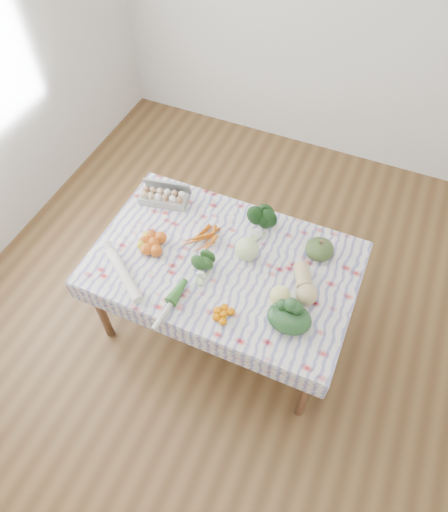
{
  "coord_description": "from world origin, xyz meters",
  "views": [
    {
      "loc": [
        0.68,
        -1.55,
        3.09
      ],
      "look_at": [
        0.0,
        0.0,
        0.82
      ],
      "focal_mm": 32.0,
      "sensor_mm": 36.0,
      "label": 1
    }
  ],
  "objects": [
    {
      "name": "daikon",
      "position": [
        -0.51,
        -0.36,
        0.79
      ],
      "size": [
        0.4,
        0.31,
        0.06
      ],
      "primitive_type": "cylinder",
      "rotation": [
        1.57,
        0.0,
        0.95
      ],
      "color": "white",
      "rests_on": "tablecloth"
    },
    {
      "name": "leek",
      "position": [
        -0.16,
        -0.43,
        0.78
      ],
      "size": [
        0.06,
        0.35,
        0.04
      ],
      "primitive_type": "cylinder",
      "rotation": [
        1.57,
        0.0,
        -0.06
      ],
      "color": "beige",
      "rests_on": "tablecloth"
    },
    {
      "name": "spinach_bag",
      "position": [
        0.51,
        -0.25,
        0.82
      ],
      "size": [
        0.32,
        0.3,
        0.11
      ],
      "primitive_type": "ellipsoid",
      "rotation": [
        0.0,
        0.0,
        -0.43
      ],
      "color": "#183618",
      "rests_on": "tablecloth"
    },
    {
      "name": "orange_cluster",
      "position": [
        -0.46,
        -0.07,
        0.8
      ],
      "size": [
        0.3,
        0.3,
        0.08
      ],
      "primitive_type": "cube",
      "rotation": [
        0.0,
        0.0,
        0.22
      ],
      "color": "#D35A15",
      "rests_on": "tablecloth"
    },
    {
      "name": "dining_table",
      "position": [
        0.0,
        0.0,
        0.68
      ],
      "size": [
        1.6,
        1.0,
        0.75
      ],
      "color": "brown",
      "rests_on": "ground"
    },
    {
      "name": "tablecloth",
      "position": [
        0.0,
        0.0,
        0.76
      ],
      "size": [
        1.66,
        1.06,
        0.01
      ],
      "primitive_type": "cube",
      "color": "silver",
      "rests_on": "dining_table"
    },
    {
      "name": "broccoli",
      "position": [
        -0.09,
        -0.13,
        0.82
      ],
      "size": [
        0.18,
        0.18,
        0.11
      ],
      "primitive_type": "ellipsoid",
      "rotation": [
        0.0,
        0.0,
        0.22
      ],
      "color": "#25511E",
      "rests_on": "tablecloth"
    },
    {
      "name": "butternut_squash",
      "position": [
        0.52,
        0.0,
        0.83
      ],
      "size": [
        0.23,
        0.3,
        0.13
      ],
      "primitive_type": "ellipsoid",
      "rotation": [
        0.0,
        0.0,
        0.46
      ],
      "color": "tan",
      "rests_on": "tablecloth"
    },
    {
      "name": "kabocha_squash",
      "position": [
        0.53,
        0.29,
        0.82
      ],
      "size": [
        0.2,
        0.2,
        0.12
      ],
      "primitive_type": "ellipsoid",
      "rotation": [
        0.0,
        0.0,
        -0.08
      ],
      "color": "#3D5325",
      "rests_on": "tablecloth"
    },
    {
      "name": "carrot_bunch",
      "position": [
        -0.18,
        0.09,
        0.78
      ],
      "size": [
        0.27,
        0.26,
        0.04
      ],
      "primitive_type": "cube",
      "rotation": [
        0.0,
        0.0,
        -0.32
      ],
      "color": "#D26413",
      "rests_on": "tablecloth"
    },
    {
      "name": "grapefruit",
      "position": [
        0.42,
        -0.14,
        0.82
      ],
      "size": [
        0.16,
        0.16,
        0.12
      ],
      "primitive_type": "sphere",
      "rotation": [
        0.0,
        0.0,
        -0.31
      ],
      "color": "#ECEA82",
      "rests_on": "tablecloth"
    },
    {
      "name": "ground",
      "position": [
        0.0,
        0.0,
        0.0
      ],
      "size": [
        4.5,
        4.5,
        0.0
      ],
      "primitive_type": "plane",
      "color": "brown",
      "rests_on": "ground"
    },
    {
      "name": "egg_carton",
      "position": [
        -0.59,
        0.3,
        0.81
      ],
      "size": [
        0.35,
        0.2,
        0.09
      ],
      "primitive_type": "cube",
      "rotation": [
        0.0,
        0.0,
        0.2
      ],
      "color": "#A0A09B",
      "rests_on": "tablecloth"
    },
    {
      "name": "cabbage",
      "position": [
        0.11,
        0.1,
        0.84
      ],
      "size": [
        0.19,
        0.19,
        0.15
      ],
      "primitive_type": "sphere",
      "rotation": [
        0.0,
        0.0,
        -0.36
      ],
      "color": "#C9E092",
      "rests_on": "tablecloth"
    },
    {
      "name": "mandarin_cluster",
      "position": [
        0.15,
        -0.36,
        0.79
      ],
      "size": [
        0.19,
        0.19,
        0.05
      ],
      "primitive_type": "cube",
      "rotation": [
        0.0,
        0.0,
        -0.21
      ],
      "color": "orange",
      "rests_on": "tablecloth"
    },
    {
      "name": "kale_bunch",
      "position": [
        0.13,
        0.32,
        0.84
      ],
      "size": [
        0.19,
        0.17,
        0.15
      ],
      "primitive_type": "ellipsoid",
      "rotation": [
        0.0,
        0.0,
        -0.09
      ],
      "color": "black",
      "rests_on": "tablecloth"
    },
    {
      "name": "wall_back",
      "position": [
        0.0,
        2.25,
        1.4
      ],
      "size": [
        4.0,
        0.04,
        2.8
      ],
      "primitive_type": "cube",
      "color": "white",
      "rests_on": "ground"
    }
  ]
}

